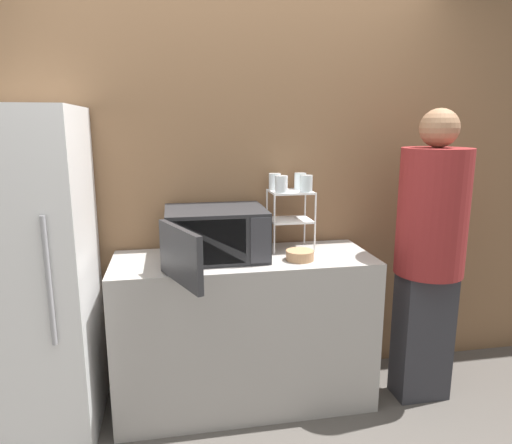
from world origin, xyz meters
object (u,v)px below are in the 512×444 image
microwave (214,234)px  glass_back_right (300,181)px  dish_rack (291,207)px  glass_front_right (306,184)px  glass_front_left (281,184)px  refrigerator (30,278)px  bowl (300,255)px  glass_back_left (275,182)px  person (430,244)px

microwave → glass_back_right: size_ratio=8.63×
dish_rack → glass_front_right: bearing=-40.4°
glass_front_left → refrigerator: refrigerator is taller
bowl → glass_front_left: bearing=110.2°
dish_rack → glass_front_left: (-0.07, -0.06, 0.15)m
dish_rack → glass_back_left: (-0.08, 0.06, 0.15)m
glass_front_left → glass_back_left: size_ratio=1.00×
bowl → glass_back_left: bearing=103.9°
glass_back_left → bowl: 0.49m
glass_back_right → glass_back_left: (-0.16, 0.00, 0.00)m
dish_rack → glass_front_left: glass_front_left is taller
microwave → glass_front_right: (0.54, 0.05, 0.26)m
glass_front_right → person: (0.68, -0.22, -0.34)m
glass_back_left → refrigerator: (-1.35, -0.25, -0.44)m
person → bowl: bearing=177.0°
microwave → glass_back_left: 0.50m
glass_front_left → dish_rack: bearing=40.4°
glass_back_left → glass_front_left: bearing=-85.8°
glass_back_right → person: bearing=-26.7°
glass_front_left → glass_front_right: bearing=-0.2°
glass_back_left → person: size_ratio=0.06×
microwave → person: person is taller
dish_rack → bowl: 0.33m
bowl → microwave: bearing=164.3°
glass_front_right → person: size_ratio=0.06×
glass_back_left → person: (0.84, -0.35, -0.34)m
glass_back_right → glass_back_left: bearing=178.6°
glass_back_left → microwave: bearing=-155.4°
glass_front_left → glass_front_right: same height
microwave → bowl: (0.46, -0.13, -0.11)m
microwave → dish_rack: (0.47, 0.11, 0.11)m
microwave → glass_front_left: bearing=7.2°
bowl → glass_front_right: bearing=65.4°
refrigerator → glass_front_left: bearing=5.1°
dish_rack → glass_front_left: 0.18m
microwave → refrigerator: (-0.96, -0.07, -0.17)m
dish_rack → person: bearing=-20.5°
glass_back_right → glass_back_left: same height
bowl → refrigerator: bearing=177.6°
dish_rack → person: size_ratio=0.21×
glass_front_left → glass_front_right: 0.15m
dish_rack → bowl: size_ratio=2.28×
glass_back_right → glass_back_left: size_ratio=1.00×
glass_front_left → glass_back_right: same height
glass_back_right → refrigerator: bearing=-170.8°
dish_rack → person: (0.76, -0.28, -0.19)m
refrigerator → glass_back_right: bearing=9.2°
glass_front_right → person: 0.79m
refrigerator → person: bearing=-2.6°
microwave → refrigerator: size_ratio=0.49×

